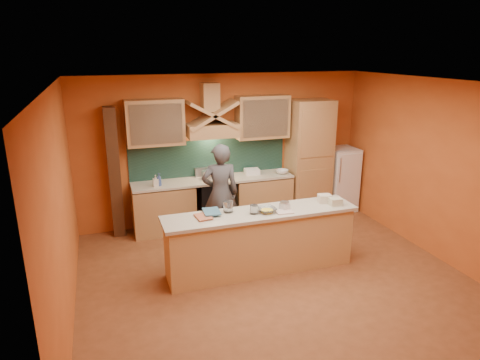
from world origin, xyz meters
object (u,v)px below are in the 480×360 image
object	(u,v)px
person	(220,194)
kitchen_scale	(285,206)
mixing_bowl	(267,210)
stove	(214,203)
fridge	(340,179)

from	to	relation	value
person	kitchen_scale	distance (m)	1.37
person	mixing_bowl	xyz separation A→B (m)	(0.35, -1.23, 0.11)
stove	fridge	bearing A→B (deg)	0.00
person	mixing_bowl	world-z (taller)	person
stove	mixing_bowl	xyz separation A→B (m)	(0.27, -1.95, 0.53)
person	fridge	bearing A→B (deg)	-158.77
person	kitchen_scale	size ratio (longest dim) A/B	14.38
mixing_bowl	kitchen_scale	bearing A→B (deg)	5.36
person	kitchen_scale	bearing A→B (deg)	124.88
fridge	person	bearing A→B (deg)	-165.53
mixing_bowl	fridge	bearing A→B (deg)	38.79
fridge	kitchen_scale	xyz separation A→B (m)	(-2.13, -1.92, 0.35)
fridge	stove	bearing A→B (deg)	180.00
stove	mixing_bowl	world-z (taller)	mixing_bowl
kitchen_scale	stove	bearing A→B (deg)	90.01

